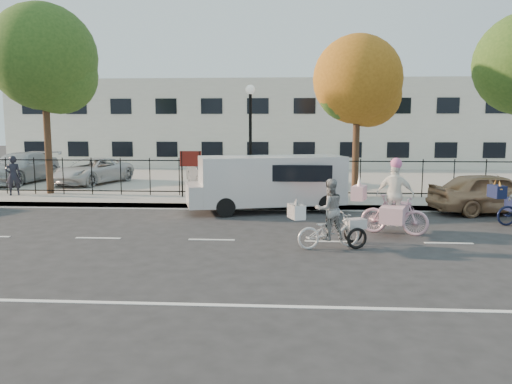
# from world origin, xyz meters

# --- Properties ---
(ground) EXTENTS (120.00, 120.00, 0.00)m
(ground) POSITION_xyz_m (0.00, 0.00, 0.00)
(ground) COLOR #333334
(road_markings) EXTENTS (60.00, 9.52, 0.01)m
(road_markings) POSITION_xyz_m (0.00, 0.00, 0.01)
(road_markings) COLOR silver
(road_markings) RESTS_ON ground
(curb) EXTENTS (60.00, 0.10, 0.15)m
(curb) POSITION_xyz_m (0.00, 5.05, 0.07)
(curb) COLOR #A8A399
(curb) RESTS_ON ground
(sidewalk) EXTENTS (60.00, 2.20, 0.15)m
(sidewalk) POSITION_xyz_m (0.00, 6.10, 0.07)
(sidewalk) COLOR #A8A399
(sidewalk) RESTS_ON ground
(parking_lot) EXTENTS (60.00, 15.60, 0.15)m
(parking_lot) POSITION_xyz_m (0.00, 15.00, 0.07)
(parking_lot) COLOR #A8A399
(parking_lot) RESTS_ON ground
(iron_fence) EXTENTS (58.00, 0.06, 1.50)m
(iron_fence) POSITION_xyz_m (0.00, 7.20, 0.90)
(iron_fence) COLOR black
(iron_fence) RESTS_ON sidewalk
(building) EXTENTS (34.00, 10.00, 6.00)m
(building) POSITION_xyz_m (0.00, 25.00, 3.00)
(building) COLOR silver
(building) RESTS_ON ground
(lamppost) EXTENTS (0.36, 0.36, 4.33)m
(lamppost) POSITION_xyz_m (0.50, 6.80, 3.11)
(lamppost) COLOR black
(lamppost) RESTS_ON sidewalk
(street_sign) EXTENTS (0.85, 0.06, 1.80)m
(street_sign) POSITION_xyz_m (-1.85, 6.80, 1.42)
(street_sign) COLOR black
(street_sign) RESTS_ON sidewalk
(zebra_trike) EXTENTS (1.94, 1.26, 1.68)m
(zebra_trike) POSITION_xyz_m (2.95, -0.66, 0.65)
(zebra_trike) COLOR white
(zebra_trike) RESTS_ON ground
(unicorn_bike) EXTENTS (2.11, 1.53, 2.08)m
(unicorn_bike) POSITION_xyz_m (4.81, 1.00, 0.77)
(unicorn_bike) COLOR #E7AFC4
(unicorn_bike) RESTS_ON ground
(white_van) EXTENTS (5.70, 3.01, 1.90)m
(white_van) POSITION_xyz_m (1.30, 4.50, 1.05)
(white_van) COLOR silver
(white_van) RESTS_ON ground
(gold_sedan) EXTENTS (4.29, 2.33, 1.39)m
(gold_sedan) POSITION_xyz_m (8.77, 4.50, 0.69)
(gold_sedan) COLOR #A7805B
(gold_sedan) RESTS_ON ground
(pedestrian) EXTENTS (0.69, 0.64, 1.59)m
(pedestrian) POSITION_xyz_m (-9.06, 6.76, 0.95)
(pedestrian) COLOR black
(pedestrian) RESTS_ON sidewalk
(lot_car_a) EXTENTS (2.34, 5.20, 1.48)m
(lot_car_a) POSITION_xyz_m (-11.20, 11.14, 0.89)
(lot_car_a) COLOR #B0B4B8
(lot_car_a) RESTS_ON parking_lot
(lot_car_b) EXTENTS (3.25, 4.85, 1.24)m
(lot_car_b) POSITION_xyz_m (-7.48, 10.92, 0.77)
(lot_car_b) COLOR silver
(lot_car_b) RESTS_ON parking_lot
(lot_car_c) EXTENTS (2.76, 4.34, 1.35)m
(lot_car_c) POSITION_xyz_m (-1.66, 9.89, 0.83)
(lot_car_c) COLOR #55595E
(lot_car_c) RESTS_ON parking_lot
(lot_car_d) EXTENTS (1.44, 3.51, 1.19)m
(lot_car_d) POSITION_xyz_m (2.88, 10.74, 0.75)
(lot_car_d) COLOR #96979D
(lot_car_d) RESTS_ON parking_lot
(tree_west) EXTENTS (4.25, 4.25, 7.79)m
(tree_west) POSITION_xyz_m (-7.74, 7.49, 5.46)
(tree_west) COLOR #442D1D
(tree_west) RESTS_ON ground
(tree_mid) EXTENTS (3.61, 3.59, 6.58)m
(tree_mid) POSITION_xyz_m (4.87, 8.26, 4.60)
(tree_mid) COLOR #442D1D
(tree_mid) RESTS_ON ground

